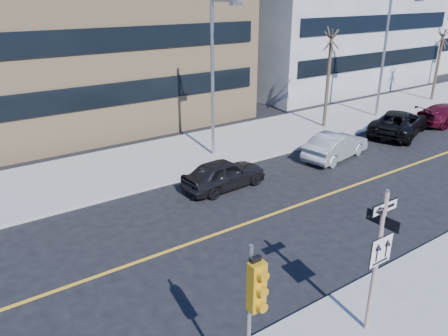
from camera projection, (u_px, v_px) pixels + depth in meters
ground at (300, 284)px, 13.58m from camera, size 120.00×120.00×0.00m
far_sidewalk at (364, 114)px, 32.17m from camera, size 66.00×6.00×0.15m
road_centerline at (413, 164)px, 22.94m from camera, size 40.00×0.14×0.01m
sign_pole at (378, 255)px, 10.75m from camera, size 0.92×0.92×4.06m
traffic_signal at (255, 299)px, 8.30m from camera, size 0.32×0.45×4.00m
parked_car_a at (224, 174)px, 19.99m from camera, size 1.88×4.18×1.39m
parked_car_b at (336, 146)px, 23.55m from camera, size 2.30×4.58×1.44m
parked_car_c at (399, 123)px, 27.51m from camera, size 4.28×6.07×1.54m
streetlight_a at (215, 70)px, 22.09m from camera, size 0.55×2.25×8.00m
streetlight_b at (388, 50)px, 29.46m from camera, size 0.55×2.25×8.00m
street_tree_west at (331, 42)px, 26.95m from camera, size 1.80×1.80×6.35m
street_tree_east at (442, 39)px, 34.24m from camera, size 1.80×1.80×5.75m
building_grey_mid at (313, 2)px, 41.67m from camera, size 20.00×16.00×15.00m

